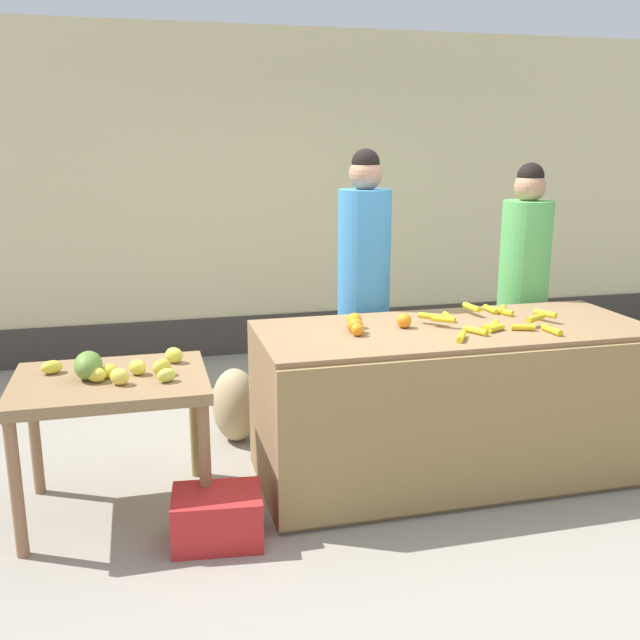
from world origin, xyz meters
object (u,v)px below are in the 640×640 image
object	(u,v)px
vendor_woman_blue_shirt	(364,296)
vendor_woman_green_shirt	(522,295)
produce_sack	(235,405)
produce_crate	(217,517)

from	to	relation	value
vendor_woman_blue_shirt	vendor_woman_green_shirt	bearing A→B (deg)	-0.28
vendor_woman_blue_shirt	produce_sack	distance (m)	1.11
produce_crate	produce_sack	size ratio (longest dim) A/B	0.89
vendor_woman_green_shirt	produce_crate	bearing A→B (deg)	-153.53
vendor_woman_blue_shirt	produce_sack	xyz separation A→B (m)	(-0.85, 0.10, -0.71)
produce_crate	vendor_woman_green_shirt	bearing A→B (deg)	26.47
produce_crate	vendor_woman_blue_shirt	bearing A→B (deg)	45.63
vendor_woman_green_shirt	produce_sack	size ratio (longest dim) A/B	3.66
vendor_woman_green_shirt	produce_crate	distance (m)	2.64
produce_crate	produce_sack	bearing A→B (deg)	78.15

